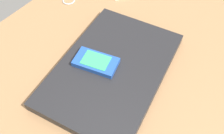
% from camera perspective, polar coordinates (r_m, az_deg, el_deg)
% --- Properties ---
extents(desk_surface, '(1.20, 0.80, 0.03)m').
position_cam_1_polar(desk_surface, '(0.56, 3.19, -5.54)').
color(desk_surface, olive).
rests_on(desk_surface, ground).
extents(laptop_closed, '(0.37, 0.27, 0.02)m').
position_cam_1_polar(laptop_closed, '(0.56, 0.00, -0.52)').
color(laptop_closed, black).
rests_on(laptop_closed, desk_surface).
extents(cell_phone_on_laptop, '(0.08, 0.11, 0.01)m').
position_cam_1_polar(cell_phone_on_laptop, '(0.55, -3.76, 1.16)').
color(cell_phone_on_laptop, '#1E479E').
rests_on(cell_phone_on_laptop, laptop_closed).
extents(key_ring, '(0.04, 0.04, 0.00)m').
position_cam_1_polar(key_ring, '(0.77, -10.01, 14.94)').
color(key_ring, silver).
rests_on(key_ring, desk_surface).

